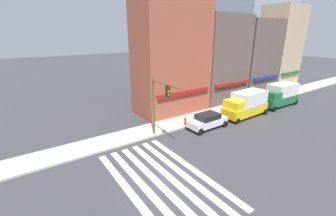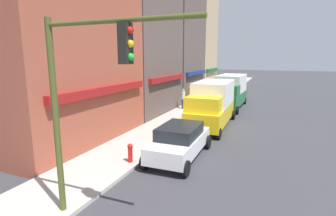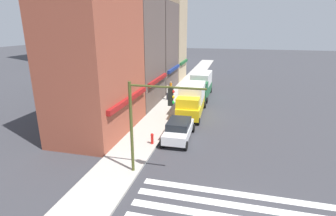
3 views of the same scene
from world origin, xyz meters
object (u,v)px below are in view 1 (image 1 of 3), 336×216
at_px(box_truck_green, 280,95).
at_px(sedan_white, 208,121).
at_px(pedestrian_white_shirt, 244,96).
at_px(fire_hydrant, 185,121).
at_px(box_truck_yellow, 246,104).
at_px(traffic_signal, 159,100).
at_px(pedestrian_orange_vest, 253,93).

bearing_deg(box_truck_green, sedan_white, -178.37).
xyz_separation_m(sedan_white, pedestrian_white_shirt, (10.78, 3.63, 0.23)).
height_order(box_truck_green, fire_hydrant, box_truck_green).
relative_size(box_truck_yellow, fire_hydrant, 7.43).
xyz_separation_m(traffic_signal, sedan_white, (5.58, -0.67, -3.07)).
xyz_separation_m(box_truck_yellow, pedestrian_orange_vest, (6.77, 3.77, -0.51)).
relative_size(box_truck_green, pedestrian_white_shirt, 3.54).
relative_size(sedan_white, pedestrian_white_shirt, 2.50).
bearing_deg(box_truck_green, box_truck_yellow, -178.37).
bearing_deg(fire_hydrant, pedestrian_orange_vest, 8.00).
bearing_deg(traffic_signal, sedan_white, -6.83).
height_order(traffic_signal, box_truck_yellow, traffic_signal).
distance_m(traffic_signal, box_truck_green, 19.36).
bearing_deg(sedan_white, box_truck_green, -0.93).
distance_m(box_truck_green, pedestrian_white_shirt, 4.64).
height_order(box_truck_yellow, pedestrian_white_shirt, box_truck_yellow).
height_order(box_truck_yellow, pedestrian_orange_vest, box_truck_yellow).
relative_size(box_truck_green, pedestrian_orange_vest, 3.54).
bearing_deg(pedestrian_orange_vest, traffic_signal, 159.72).
distance_m(sedan_white, pedestrian_orange_vest, 13.60).
bearing_deg(pedestrian_white_shirt, box_truck_green, -173.98).
xyz_separation_m(box_truck_yellow, fire_hydrant, (-7.94, 1.70, -0.97)).
relative_size(traffic_signal, pedestrian_orange_vest, 3.23).
bearing_deg(box_truck_green, pedestrian_white_shirt, 129.65).
distance_m(box_truck_yellow, pedestrian_white_shirt, 5.80).
relative_size(box_truck_green, fire_hydrant, 7.43).
height_order(sedan_white, pedestrian_white_shirt, pedestrian_white_shirt).
bearing_deg(pedestrian_orange_vest, box_truck_yellow, 179.37).
bearing_deg(box_truck_yellow, pedestrian_orange_vest, 27.50).
height_order(pedestrian_orange_vest, pedestrian_white_shirt, same).
relative_size(pedestrian_orange_vest, fire_hydrant, 2.10).
xyz_separation_m(sedan_white, box_truck_yellow, (6.29, -0.00, 0.75)).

